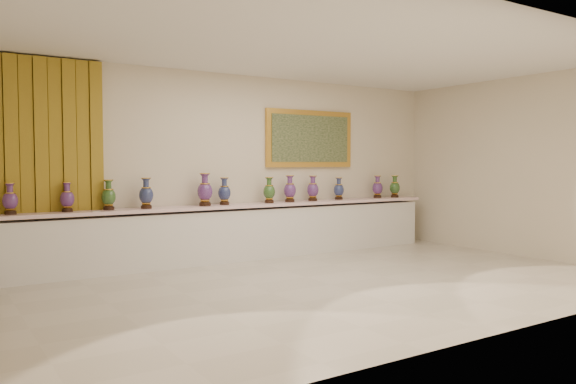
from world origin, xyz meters
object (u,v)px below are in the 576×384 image
object	(u,v)px
counter	(246,232)
vase_0	(10,200)
vase_2	(109,196)
vase_1	(67,198)

from	to	relation	value
counter	vase_0	bearing A→B (deg)	-179.90
vase_2	counter	bearing A→B (deg)	-0.24
vase_1	counter	bearing A→B (deg)	-0.29
counter	vase_0	xyz separation A→B (m)	(-3.44, -0.01, 0.65)
vase_0	vase_1	xyz separation A→B (m)	(0.70, 0.02, -0.00)
vase_0	vase_2	size ratio (longest dim) A/B	0.96
counter	vase_2	size ratio (longest dim) A/B	17.02
counter	vase_2	world-z (taller)	vase_2
vase_2	vase_0	bearing A→B (deg)	-179.29
counter	vase_1	size ratio (longest dim) A/B	17.98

